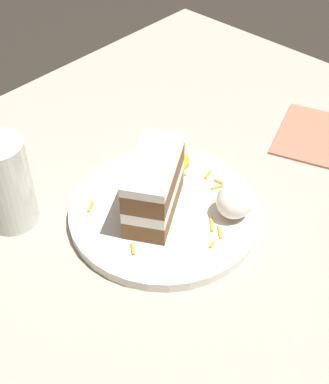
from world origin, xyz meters
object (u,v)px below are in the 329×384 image
(cake_slice, at_px, (154,186))
(drinking_glass, at_px, (7,189))
(plate, at_px, (164,212))
(cream_dollop, at_px, (235,200))
(orange_garnish, at_px, (173,161))

(cake_slice, relative_size, drinking_glass, 1.05)
(plate, relative_size, drinking_glass, 2.04)
(cream_dollop, height_order, drinking_glass, drinking_glass)
(plate, bearing_deg, cake_slice, 142.27)
(orange_garnish, bearing_deg, plate, -144.99)
(plate, bearing_deg, drinking_glass, 134.08)
(cake_slice, distance_m, orange_garnish, 0.12)
(drinking_glass, bearing_deg, cream_dollop, -48.40)
(cake_slice, xyz_separation_m, drinking_glass, (-0.14, 0.15, -0.00))
(plate, bearing_deg, cream_dollop, -53.85)
(plate, relative_size, cream_dollop, 4.90)
(cream_dollop, bearing_deg, plate, 126.15)
(plate, height_order, cream_dollop, cream_dollop)
(orange_garnish, bearing_deg, cake_slice, -152.64)
(cream_dollop, height_order, orange_garnish, cream_dollop)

